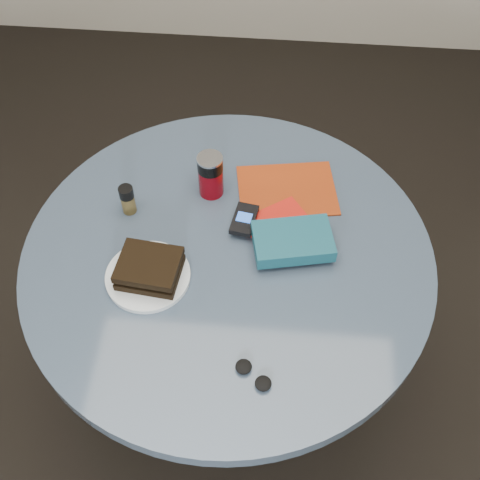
# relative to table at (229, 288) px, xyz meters

# --- Properties ---
(ground) EXTENTS (4.00, 4.00, 0.00)m
(ground) POSITION_rel_table_xyz_m (0.00, 0.00, -0.59)
(ground) COLOR black
(ground) RESTS_ON ground
(table) EXTENTS (1.00, 1.00, 0.75)m
(table) POSITION_rel_table_xyz_m (0.00, 0.00, 0.00)
(table) COLOR black
(table) RESTS_ON ground
(plate) EXTENTS (0.24, 0.24, 0.01)m
(plate) POSITION_rel_table_xyz_m (-0.18, -0.09, 0.17)
(plate) COLOR silver
(plate) RESTS_ON table
(sandwich) EXTENTS (0.15, 0.13, 0.05)m
(sandwich) POSITION_rel_table_xyz_m (-0.17, -0.09, 0.20)
(sandwich) COLOR black
(sandwich) RESTS_ON plate
(soda_can) EXTENTS (0.07, 0.07, 0.12)m
(soda_can) POSITION_rel_table_xyz_m (-0.06, 0.19, 0.23)
(soda_can) COLOR #69050E
(soda_can) RESTS_ON table
(pepper_grinder) EXTENTS (0.04, 0.04, 0.08)m
(pepper_grinder) POSITION_rel_table_xyz_m (-0.26, 0.11, 0.21)
(pepper_grinder) COLOR brown
(pepper_grinder) RESTS_ON table
(magazine) EXTENTS (0.28, 0.23, 0.00)m
(magazine) POSITION_rel_table_xyz_m (0.14, 0.21, 0.17)
(magazine) COLOR maroon
(magazine) RESTS_ON table
(red_book) EXTENTS (0.19, 0.17, 0.01)m
(red_book) POSITION_rel_table_xyz_m (0.11, 0.09, 0.17)
(red_book) COLOR #B7170E
(red_book) RESTS_ON magazine
(novel) EXTENTS (0.21, 0.16, 0.04)m
(novel) POSITION_rel_table_xyz_m (0.15, 0.02, 0.20)
(novel) COLOR #114454
(novel) RESTS_ON red_book
(mp3_player) EXTENTS (0.07, 0.10, 0.02)m
(mp3_player) POSITION_rel_table_xyz_m (0.03, 0.08, 0.19)
(mp3_player) COLOR black
(mp3_player) RESTS_ON red_book
(headphones) EXTENTS (0.09, 0.08, 0.02)m
(headphones) POSITION_rel_table_xyz_m (0.09, -0.32, 0.17)
(headphones) COLOR black
(headphones) RESTS_ON table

